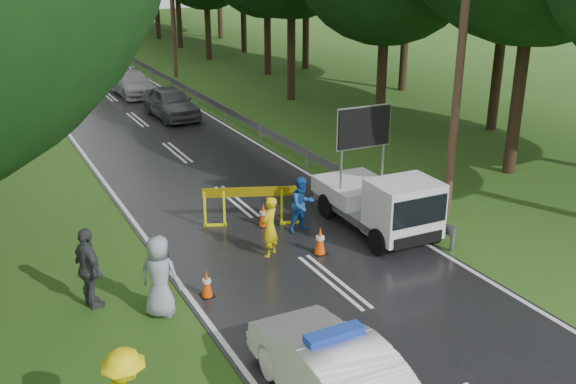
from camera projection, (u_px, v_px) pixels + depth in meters
ground at (333, 282)px, 15.54m from camera, size 160.00×160.00×0.00m
road at (87, 79)px, 40.48m from camera, size 7.00×140.00×0.02m
guardrail at (145, 66)px, 41.61m from camera, size 0.12×60.06×0.70m
utility_pole_near at (462, 46)px, 17.67m from camera, size 1.40×0.24×10.00m
police_sedan at (333, 374)px, 11.00m from camera, size 1.59×4.32×1.55m
work_truck at (382, 202)px, 17.96m from camera, size 2.05×4.33×3.40m
barrier at (253, 197)px, 18.42m from camera, size 2.68×1.16×1.19m
officer at (270, 227)px, 16.60m from camera, size 0.71×0.67×1.64m
civilian at (302, 205)px, 18.08m from camera, size 0.86×0.71×1.63m
bystander_mid at (89, 268)px, 14.12m from camera, size 0.75×1.20×1.91m
bystander_right at (160, 276)px, 13.83m from camera, size 1.07×1.04×1.86m
queue_car_first at (171, 102)px, 30.73m from camera, size 1.92×4.41×1.48m
queue_car_second at (133, 83)px, 35.63m from camera, size 1.91×4.52×1.30m
queue_car_third at (104, 66)px, 41.02m from camera, size 2.39×4.72×1.28m
queue_car_fourth at (90, 54)px, 46.14m from camera, size 1.82×3.99×1.27m
cone_center at (320, 241)px, 16.84m from camera, size 0.37×0.37×0.78m
cone_far at (263, 215)px, 18.56m from camera, size 0.34×0.34×0.72m
cone_left_mid at (207, 284)px, 14.75m from camera, size 0.32×0.32×0.69m
cone_right at (338, 191)px, 20.41m from camera, size 0.34×0.34×0.73m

